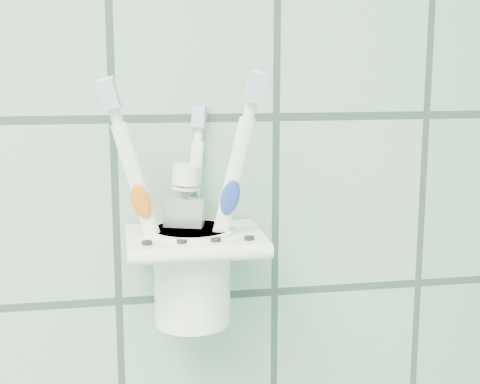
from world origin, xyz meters
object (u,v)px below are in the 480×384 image
object	(u,v)px
toothbrush_pink	(175,195)
toothbrush_blue	(183,207)
holder_bracket	(194,242)
cup	(192,271)
toothpaste_tube	(178,227)
toothbrush_orange	(200,192)

from	to	relation	value
toothbrush_pink	toothbrush_blue	world-z (taller)	toothbrush_pink
holder_bracket	cup	xyz separation A→B (m)	(-0.00, 0.00, -0.03)
toothbrush_pink	toothbrush_blue	size ratio (longest dim) A/B	1.17
holder_bracket	toothpaste_tube	bearing A→B (deg)	135.00
toothbrush_orange	toothpaste_tube	size ratio (longest dim) A/B	1.62
toothpaste_tube	toothbrush_blue	bearing A→B (deg)	71.68
cup	toothbrush_orange	xyz separation A→B (m)	(0.01, -0.01, 0.07)
holder_bracket	toothbrush_pink	world-z (taller)	toothbrush_pink
cup	toothbrush_pink	distance (m)	0.07
toothbrush_blue	toothpaste_tube	size ratio (longest dim) A/B	1.36
cup	toothbrush_blue	xyz separation A→B (m)	(-0.01, 0.02, 0.05)
toothbrush_orange	toothbrush_pink	bearing A→B (deg)	178.97
toothbrush_orange	toothpaste_tube	xyz separation A→B (m)	(-0.02, 0.02, -0.03)
toothbrush_orange	cup	bearing A→B (deg)	142.54
toothpaste_tube	toothbrush_orange	bearing A→B (deg)	-21.25
holder_bracket	cup	world-z (taller)	same
toothbrush_pink	toothbrush_blue	xyz separation A→B (m)	(0.01, 0.02, -0.01)
holder_bracket	toothpaste_tube	distance (m)	0.02
holder_bracket	toothbrush_pink	distance (m)	0.04
toothbrush_blue	toothpaste_tube	bearing A→B (deg)	-108.85
toothbrush_pink	toothpaste_tube	distance (m)	0.03
toothbrush_blue	toothbrush_orange	world-z (taller)	toothbrush_orange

